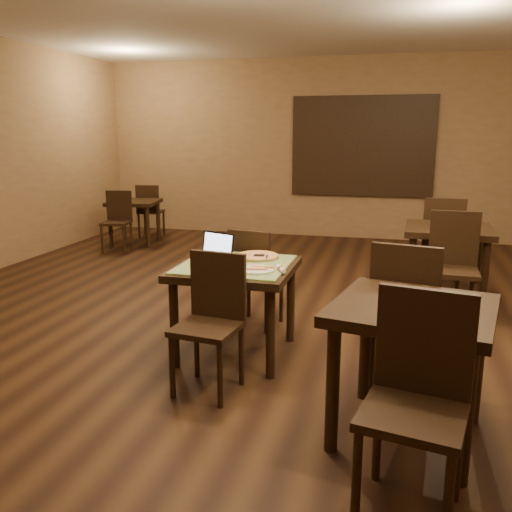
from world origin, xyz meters
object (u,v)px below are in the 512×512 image
(other_table_b_chair_far, at_px, (149,208))
(other_table_c, at_px, (412,328))
(pizza_pan, at_px, (258,257))
(other_table_a_chair_far, at_px, (442,237))
(other_table_a_chair_near, at_px, (453,261))
(other_table_b, at_px, (134,208))
(chair_main_near, at_px, (212,314))
(other_table_b_chair_near, at_px, (118,217))
(chair_main_far, at_px, (253,273))
(tiled_table, at_px, (236,276))
(other_table_c_chair_far, at_px, (406,308))
(other_table_c_chair_near, at_px, (418,390))
(other_table_a, at_px, (448,240))
(laptop, at_px, (216,253))

(other_table_b_chair_far, bearing_deg, other_table_c, 119.34)
(pizza_pan, bearing_deg, other_table_a_chair_far, 54.08)
(other_table_a_chair_near, bearing_deg, other_table_b, 153.02)
(other_table_b, bearing_deg, other_table_a_chair_far, -25.34)
(other_table_a_chair_far, bearing_deg, other_table_a_chair_near, 92.73)
(chair_main_near, xyz_separation_m, other_table_b_chair_near, (-2.89, 3.98, -0.03))
(other_table_a_chair_near, bearing_deg, chair_main_far, -157.36)
(tiled_table, relative_size, other_table_b, 1.08)
(tiled_table, bearing_deg, chair_main_far, 91.69)
(other_table_a_chair_near, relative_size, other_table_c_chair_far, 0.99)
(other_table_b_chair_far, bearing_deg, other_table_c_chair_near, 116.44)
(pizza_pan, distance_m, other_table_b, 4.73)
(other_table_c_chair_near, xyz_separation_m, other_table_c_chair_far, (-0.04, 1.25, 0.00))
(chair_main_far, bearing_deg, other_table_a, -133.76)
(other_table_a_chair_near, distance_m, other_table_a_chair_far, 1.23)
(tiled_table, xyz_separation_m, other_table_a_chair_near, (1.77, 1.28, -0.06))
(laptop, distance_m, other_table_b_chair_far, 5.09)
(other_table_b_chair_far, bearing_deg, other_table_a_chair_near, 137.06)
(other_table_a_chair_near, height_order, other_table_c_chair_near, other_table_c_chair_near)
(other_table_b_chair_far, xyz_separation_m, other_table_c_chair_near, (4.22, -5.99, 0.09))
(laptop, height_order, other_table_c_chair_far, other_table_c_chair_far)
(other_table_a, distance_m, other_table_b, 5.05)
(pizza_pan, height_order, other_table_b, pizza_pan)
(tiled_table, height_order, other_table_b, tiled_table)
(other_table_c, bearing_deg, other_table_b_chair_far, 139.68)
(chair_main_near, height_order, other_table_b_chair_far, chair_main_near)
(pizza_pan, xyz_separation_m, other_table_c, (1.22, -1.18, -0.08))
(other_table_a_chair_near, relative_size, other_table_b_chair_far, 1.16)
(other_table_c_chair_near, bearing_deg, laptop, 144.83)
(other_table_b_chair_far, bearing_deg, other_table_c_chair_far, 122.71)
(chair_main_near, height_order, other_table_c_chair_near, other_table_c_chair_near)
(other_table_a_chair_near, distance_m, other_table_c, 2.26)
(chair_main_far, relative_size, other_table_b_chair_near, 1.03)
(other_table_c, bearing_deg, other_table_b_chair_near, 146.12)
(other_table_a, distance_m, other_table_a_chair_near, 0.62)
(other_table_a, bearing_deg, tiled_table, -130.65)
(other_table_b_chair_near, bearing_deg, chair_main_near, -62.69)
(tiled_table, height_order, other_table_a_chair_near, other_table_a_chair_near)
(other_table_c, bearing_deg, tiled_table, 156.72)
(laptop, relative_size, other_table_a, 0.41)
(pizza_pan, relative_size, other_table_c_chair_far, 0.34)
(pizza_pan, bearing_deg, other_table_a_chair_near, 32.16)
(pizza_pan, xyz_separation_m, other_table_c_chair_far, (1.21, -0.55, -0.16))
(chair_main_near, bearing_deg, other_table_a_chair_near, 54.01)
(other_table_c_chair_far, bearing_deg, other_table_a, -89.80)
(pizza_pan, xyz_separation_m, other_table_b, (-2.99, 3.65, -0.18))
(other_table_a_chair_far, xyz_separation_m, other_table_c_chair_near, (-0.40, -4.07, 0.01))
(chair_main_near, xyz_separation_m, other_table_a_chair_near, (1.76, 1.89, 0.05))
(chair_main_far, bearing_deg, pizza_pan, 120.29)
(other_table_b_chair_near, bearing_deg, other_table_c_chair_far, -49.85)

